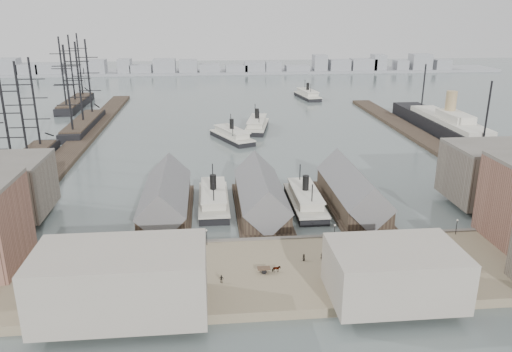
{
  "coord_description": "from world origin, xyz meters",
  "views": [
    {
      "loc": [
        -13.77,
        -111.75,
        53.8
      ],
      "look_at": [
        0.0,
        30.0,
        6.0
      ],
      "focal_mm": 35.0,
      "sensor_mm": 36.0,
      "label": 1
    }
  ],
  "objects": [
    {
      "name": "far_shore",
      "position": [
        -2.07,
        334.14,
        3.91
      ],
      "size": [
        500.0,
        40.0,
        15.72
      ],
      "color": "gray",
      "rests_on": "ground"
    },
    {
      "name": "horse_cart_right",
      "position": [
        21.94,
        -25.32,
        2.83
      ],
      "size": [
        4.78,
        2.22,
        1.65
      ],
      "rotation": [
        0.0,
        0.0,
        1.72
      ],
      "color": "black",
      "rests_on": "quay"
    },
    {
      "name": "street_bldg_center",
      "position": [
        20.0,
        -32.0,
        7.0
      ],
      "size": [
        24.0,
        16.0,
        10.0
      ],
      "primitive_type": "cube",
      "color": "gray",
      "rests_on": "quay"
    },
    {
      "name": "sailing_ship_near",
      "position": [
        -78.85,
        60.34,
        2.73
      ],
      "size": [
        9.03,
        62.2,
        37.12
      ],
      "color": "black",
      "rests_on": "ground"
    },
    {
      "name": "pedestrian_7",
      "position": [
        33.02,
        -23.87,
        2.84
      ],
      "size": [
        0.79,
        1.17,
        1.68
      ],
      "primitive_type": "imported",
      "rotation": [
        0.0,
        0.0,
        1.41
      ],
      "color": "black",
      "rests_on": "quay"
    },
    {
      "name": "sailing_ship_mid",
      "position": [
        -72.18,
        124.67,
        2.87
      ],
      "size": [
        9.73,
        56.23,
        40.01
      ],
      "color": "black",
      "rests_on": "ground"
    },
    {
      "name": "horse_cart_left",
      "position": [
        -38.02,
        -14.49,
        2.83
      ],
      "size": [
        4.67,
        3.72,
        1.66
      ],
      "rotation": [
        0.0,
        0.0,
        1.0
      ],
      "color": "black",
      "rests_on": "quay"
    },
    {
      "name": "ferry_open_far",
      "position": [
        49.11,
        198.63,
        2.45
      ],
      "size": [
        12.91,
        30.21,
        10.45
      ],
      "rotation": [
        0.0,
        0.0,
        0.15
      ],
      "color": "black",
      "rests_on": "ground"
    },
    {
      "name": "pedestrian_5",
      "position": [
        9.83,
        -16.7,
        2.87
      ],
      "size": [
        0.77,
        0.69,
        1.73
      ],
      "primitive_type": "imported",
      "rotation": [
        0.0,
        0.0,
        2.7
      ],
      "color": "black",
      "rests_on": "quay"
    },
    {
      "name": "warehouse_east_back",
      "position": [
        68.0,
        15.0,
        9.5
      ],
      "size": [
        28.0,
        20.0,
        15.0
      ],
      "primitive_type": "cube",
      "color": "#60564C",
      "rests_on": "east_land"
    },
    {
      "name": "pedestrian_1",
      "position": [
        -45.82,
        -22.93,
        2.92
      ],
      "size": [
        1.03,
        0.89,
        1.83
      ],
      "primitive_type": "imported",
      "rotation": [
        0.0,
        0.0,
        0.24
      ],
      "color": "black",
      "rests_on": "quay"
    },
    {
      "name": "ferry_docked_west",
      "position": [
        -13.0,
        21.96,
        2.34
      ],
      "size": [
        8.39,
        27.96,
        9.99
      ],
      "color": "black",
      "rests_on": "ground"
    },
    {
      "name": "pedestrian_8",
      "position": [
        37.73,
        -14.04,
        2.91
      ],
      "size": [
        1.15,
        0.71,
        1.82
      ],
      "primitive_type": "imported",
      "rotation": [
        0.0,
        0.0,
        6.02
      ],
      "color": "black",
      "rests_on": "quay"
    },
    {
      "name": "ocean_steamer",
      "position": [
        92.0,
        95.34,
        4.3
      ],
      "size": [
        13.68,
        99.98,
        20.0
      ],
      "color": "black",
      "rests_on": "ground"
    },
    {
      "name": "pedestrian_2",
      "position": [
        -29.39,
        -13.07,
        2.83
      ],
      "size": [
        1.14,
        1.23,
        1.67
      ],
      "primitive_type": "imported",
      "rotation": [
        0.0,
        0.0,
        4.07
      ],
      "color": "black",
      "rests_on": "quay"
    },
    {
      "name": "ground",
      "position": [
        0.0,
        0.0,
        0.0
      ],
      "size": [
        900.0,
        900.0,
        0.0
      ],
      "primitive_type": "plane",
      "color": "#4E5A5A",
      "rests_on": "ground"
    },
    {
      "name": "quay",
      "position": [
        0.0,
        -20.0,
        1.0
      ],
      "size": [
        180.0,
        30.0,
        2.0
      ],
      "primitive_type": "cube",
      "color": "#786A50",
      "rests_on": "ground"
    },
    {
      "name": "lamp_post_near_w",
      "position": [
        -15.0,
        -7.0,
        4.71
      ],
      "size": [
        0.44,
        0.44,
        3.92
      ],
      "color": "black",
      "rests_on": "quay"
    },
    {
      "name": "ferry_open_mid",
      "position": [
        8.79,
        115.87,
        2.46
      ],
      "size": [
        14.52,
        30.61,
        10.51
      ],
      "rotation": [
        0.0,
        0.0,
        -0.2
      ],
      "color": "black",
      "rests_on": "ground"
    },
    {
      "name": "pedestrian_4",
      "position": [
        5.88,
        -16.62,
        2.79
      ],
      "size": [
        0.91,
        0.89,
        1.58
      ],
      "primitive_type": "imported",
      "rotation": [
        0.0,
        0.0,
        3.89
      ],
      "color": "black",
      "rests_on": "quay"
    },
    {
      "name": "ferry_shed_east",
      "position": [
        26.0,
        16.88,
        4.64
      ],
      "size": [
        14.0,
        42.0,
        12.6
      ],
      "color": "#2D231C",
      "rests_on": "ground"
    },
    {
      "name": "pedestrian_0",
      "position": [
        -50.42,
        -11.78,
        2.79
      ],
      "size": [
        0.59,
        0.68,
        1.57
      ],
      "primitive_type": "imported",
      "rotation": [
        0.0,
        0.0,
        1.23
      ],
      "color": "black",
      "rests_on": "quay"
    },
    {
      "name": "lamp_post_near_e",
      "position": [
        15.0,
        -7.0,
        4.71
      ],
      "size": [
        0.44,
        0.44,
        3.92
      ],
      "color": "black",
      "rests_on": "quay"
    },
    {
      "name": "ferry_shed_center",
      "position": [
        0.0,
        16.88,
        4.64
      ],
      "size": [
        14.0,
        42.0,
        12.6
      ],
      "color": "#2D231C",
      "rests_on": "ground"
    },
    {
      "name": "seawall",
      "position": [
        0.0,
        -5.2,
        1.15
      ],
      "size": [
        180.0,
        1.2,
        2.3
      ],
      "primitive_type": "cube",
      "color": "#59544C",
      "rests_on": "ground"
    },
    {
      "name": "tram",
      "position": [
        36.12,
        -18.72,
        3.83
      ],
      "size": [
        3.19,
        10.16,
        3.57
      ],
      "rotation": [
        0.0,
        0.0,
        0.06
      ],
      "color": "black",
      "rests_on": "quay"
    },
    {
      "name": "pedestrian_6",
      "position": [
        18.46,
        -8.0,
        2.78
      ],
      "size": [
        0.93,
        0.96,
        1.57
      ],
      "primitive_type": "imported",
      "rotation": [
        0.0,
        0.0,
        4.07
      ],
      "color": "black",
      "rests_on": "quay"
    },
    {
      "name": "lamp_post_far_e",
      "position": [
        45.0,
        -7.0,
        4.71
      ],
      "size": [
        0.44,
        0.44,
        3.92
      ],
      "color": "black",
      "rests_on": "quay"
    },
    {
      "name": "ferry_shed_west",
      "position": [
        -26.0,
        16.88,
        4.64
      ],
      "size": [
        14.0,
        42.0,
        12.6
      ],
      "color": "#2D231C",
      "rests_on": "ground"
    },
    {
      "name": "sailing_ship_far",
      "position": [
        -89.67,
        182.26,
        2.92
      ],
      "size": [
        9.82,
        54.54,
        40.36
      ],
      "color": "black",
      "rests_on": "ground"
    },
    {
      "name": "ferry_docked_east",
      "position": [
        13.0,
        18.83,
        2.34
      ],
      "size": [
        8.37,
        27.91,
        9.97
      ],
      "color": "black",
      "rests_on": "ground"
    },
    {
      "name": "horse_cart_center",
      "position": [
        -1.71,
        -20.93,
        2.76
      ],
      "size": [
        4.77,
        1.55,
        1.43
      ],
      "rotation": [
        0.0,
        0.0,
        1.59
      ],
      "color": "black",
      "rests_on": "quay"
    },
    {
      "name": "lamp_post_far_w",
      "position": [
        -45.0,
        -7.0,
        4.71
      ],
      "size": [
        0.44,
        0.44,
        3.92
      ],
      "color": "black",
      "rests_on": "quay"
    },
    {
      "name": "east_wharf",
      "position": [
        78.0,
        90.0,
        0.8
      ],
      "size": [
        10.0,
        180.0,
        1.6
      ],
      "primitive_type": "cube",
      "color": "#2D231C",
      "rests_on": "ground"
    },
    {
      "name": "pedestrian_3",
      "position": [
        -12.16,
        -24.1,
        2.87
      ],
      "size": [
        1.11,
        0.75,
        1.75
      ],
      "primitive_type": "imported",
      "rotation": [
        0.0,
        0.0,
        2.8
      ],
      "color": "black",
      "rests_on": "quay"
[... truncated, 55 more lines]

